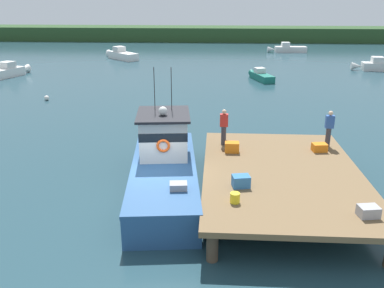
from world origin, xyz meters
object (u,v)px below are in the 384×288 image
(crate_stack_mid_dock, at_px, (319,147))
(moored_boat_mid_harbor, at_px, (5,72))
(crate_single_by_cleat, at_px, (368,211))
(moored_boat_off_the_point, at_px, (261,76))
(crate_stack_near_edge, at_px, (241,181))
(bait_bucket, at_px, (235,198))
(deckhand_further_back, at_px, (329,128))
(crate_single_far, at_px, (232,147))
(main_fishing_boat, at_px, (164,164))
(moored_boat_far_left, at_px, (288,49))
(moored_boat_far_right, at_px, (380,66))
(moored_boat_near_channel, at_px, (121,55))
(deckhand_by_the_boat, at_px, (224,126))
(mooring_buoy_inshore, at_px, (262,74))
(mooring_buoy_channel_marker, at_px, (47,98))

(crate_stack_mid_dock, bearing_deg, moored_boat_mid_harbor, 138.75)
(crate_single_by_cleat, height_order, moored_boat_mid_harbor, crate_single_by_cleat)
(moored_boat_off_the_point, bearing_deg, crate_stack_near_edge, -97.10)
(crate_single_by_cleat, distance_m, moored_boat_mid_harbor, 37.70)
(crate_stack_near_edge, xyz_separation_m, bait_bucket, (-0.25, -1.20, -0.04))
(moored_boat_mid_harbor, bearing_deg, deckhand_further_back, -39.86)
(crate_stack_mid_dock, bearing_deg, crate_stack_near_edge, -133.71)
(crate_single_by_cleat, xyz_separation_m, crate_single_far, (-3.96, 5.23, 0.05))
(main_fishing_boat, bearing_deg, moored_boat_off_the_point, 75.25)
(moored_boat_far_left, relative_size, moored_boat_far_right, 0.96)
(crate_stack_near_edge, bearing_deg, moored_boat_mid_harbor, 130.01)
(crate_stack_mid_dock, distance_m, moored_boat_near_channel, 39.11)
(deckhand_further_back, height_order, moored_boat_far_right, deckhand_further_back)
(crate_stack_near_edge, xyz_separation_m, moored_boat_far_left, (9.14, 47.22, -0.93))
(moored_boat_mid_harbor, relative_size, moored_boat_far_right, 1.01)
(crate_stack_mid_dock, height_order, deckhand_by_the_boat, deckhand_by_the_boat)
(crate_single_by_cleat, distance_m, deckhand_further_back, 6.25)
(main_fishing_boat, bearing_deg, crate_stack_near_edge, -37.42)
(main_fishing_boat, xyz_separation_m, crate_stack_near_edge, (3.01, -2.30, 0.40))
(crate_stack_near_edge, height_order, moored_boat_mid_harbor, crate_stack_near_edge)
(main_fishing_boat, bearing_deg, bait_bucket, -51.79)
(crate_single_far, xyz_separation_m, mooring_buoy_inshore, (3.77, 24.61, -1.21))
(bait_bucket, bearing_deg, moored_boat_far_left, 79.02)
(bait_bucket, relative_size, moored_boat_mid_harbor, 0.06)
(moored_boat_mid_harbor, relative_size, mooring_buoy_inshore, 14.28)
(moored_boat_mid_harbor, relative_size, mooring_buoy_channel_marker, 15.69)
(moored_boat_far_right, height_order, moored_boat_off_the_point, moored_boat_far_right)
(crate_single_far, bearing_deg, moored_boat_near_channel, 109.97)
(moored_boat_off_the_point, xyz_separation_m, mooring_buoy_channel_marker, (-17.16, -9.27, -0.19))
(crate_stack_mid_dock, xyz_separation_m, moored_boat_off_the_point, (-0.31, 22.33, -0.99))
(deckhand_further_back, xyz_separation_m, moored_boat_off_the_point, (-0.81, 21.68, -1.68))
(crate_single_by_cleat, distance_m, mooring_buoy_inshore, 29.87)
(mooring_buoy_inshore, bearing_deg, deckhand_further_back, -88.81)
(moored_boat_far_left, relative_size, mooring_buoy_channel_marker, 14.92)
(moored_boat_mid_harbor, bearing_deg, moored_boat_off_the_point, 0.30)
(main_fishing_boat, height_order, moored_boat_far_right, main_fishing_boat)
(crate_single_by_cleat, bearing_deg, moored_boat_far_left, 83.72)
(bait_bucket, bearing_deg, mooring_buoy_inshore, 82.57)
(moored_boat_far_left, bearing_deg, moored_boat_far_right, -63.48)
(main_fishing_boat, xyz_separation_m, moored_boat_far_right, (19.64, 29.91, -0.51))
(mooring_buoy_inshore, height_order, mooring_buoy_channel_marker, mooring_buoy_inshore)
(deckhand_by_the_boat, xyz_separation_m, deckhand_further_back, (4.61, 0.05, 0.00))
(bait_bucket, height_order, moored_boat_off_the_point, bait_bucket)
(main_fishing_boat, bearing_deg, moored_boat_far_left, 74.87)
(moored_boat_near_channel, distance_m, mooring_buoy_channel_marker, 22.29)
(moored_boat_near_channel, bearing_deg, mooring_buoy_inshore, -33.43)
(crate_stack_mid_dock, relative_size, moored_boat_mid_harbor, 0.10)
(main_fishing_boat, bearing_deg, mooring_buoy_inshore, 75.68)
(crate_single_far, bearing_deg, moored_boat_mid_harbor, 133.73)
(crate_single_far, bearing_deg, deckhand_by_the_boat, 110.86)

